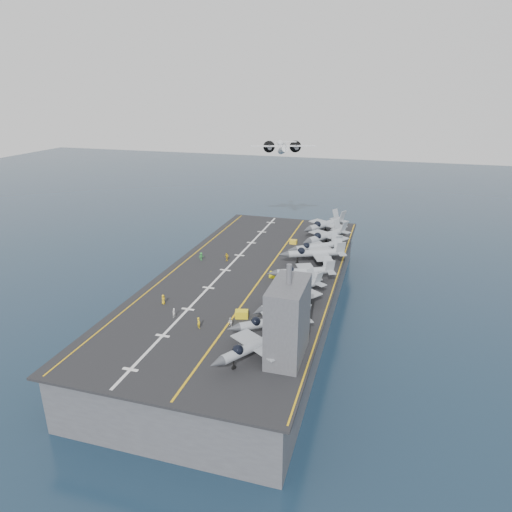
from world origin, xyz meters
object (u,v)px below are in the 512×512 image
(island_superstructure, at_px, (288,312))
(fighter_jet_0, at_px, (254,345))
(tow_cart_a, at_px, (242,314))
(transport_plane, at_px, (283,150))

(island_superstructure, height_order, fighter_jet_0, island_superstructure)
(island_superstructure, relative_size, fighter_jet_0, 0.87)
(fighter_jet_0, relative_size, tow_cart_a, 6.71)
(island_superstructure, height_order, tow_cart_a, island_superstructure)
(fighter_jet_0, height_order, tow_cart_a, fighter_jet_0)
(island_superstructure, distance_m, transport_plane, 94.91)
(fighter_jet_0, relative_size, transport_plane, 0.67)
(fighter_jet_0, height_order, transport_plane, transport_plane)
(transport_plane, bearing_deg, tow_cart_a, -81.49)
(tow_cart_a, bearing_deg, island_superstructure, -42.99)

